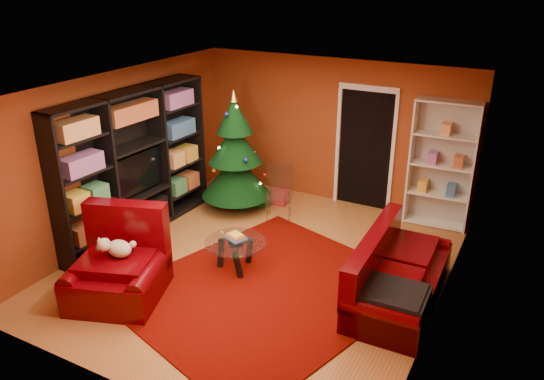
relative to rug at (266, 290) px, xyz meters
The scene contains 18 objects.
floor 0.65m from the rug, 127.31° to the left, with size 5.00×5.50×0.05m, color #A1602C.
ceiling 2.70m from the rug, 127.31° to the left, with size 5.00×5.50×0.05m, color silver.
wall_back 3.56m from the rug, 96.84° to the left, with size 5.00×0.05×2.60m, color #8C3917.
wall_left 3.23m from the rug, 169.93° to the left, with size 0.05×5.50×2.60m, color #8C3917.
wall_right 2.54m from the rug, 13.69° to the left, with size 0.05×5.50×2.60m, color #8C3917.
doorway 3.42m from the rug, 86.39° to the left, with size 1.06×0.60×2.16m, color black, non-canonical shape.
rug is the anchor object (origin of this frame).
media_unit 2.96m from the rug, 167.74° to the left, with size 0.46×3.02×2.32m, color black, non-canonical shape.
christmas_tree 2.89m from the rug, 129.85° to the left, with size 1.21×1.21×2.16m, color black, non-canonical shape.
gift_box_teal 2.79m from the rug, 127.75° to the left, with size 0.33×0.33×0.33m, color #17776D.
gift_box_green 2.75m from the rug, 119.66° to the left, with size 0.24×0.24×0.24m, color #225D20.
gift_box_red 2.84m from the rug, 113.16° to the left, with size 0.25×0.25×0.25m, color #A22230.
white_bookshelf 3.61m from the rug, 63.28° to the left, with size 1.01×0.36×2.18m, color white, non-canonical shape.
armchair 1.98m from the rug, 147.46° to the right, with size 1.21×1.21×0.95m, color #430005, non-canonical shape.
dog 1.99m from the rug, 148.60° to the right, with size 0.40×0.30×0.31m, color beige, non-canonical shape.
sofa 1.80m from the rug, 21.45° to the left, with size 2.09×0.94×0.90m, color #430005, non-canonical shape.
coffee_table 0.73m from the rug, 156.14° to the left, with size 0.88×0.88×0.55m, color gray, non-canonical shape.
acrylic_chair 2.22m from the rug, 112.67° to the left, with size 0.44×0.49×0.87m, color #66605B, non-canonical shape.
Camera 1 is at (3.30, -5.80, 4.03)m, focal length 35.00 mm.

